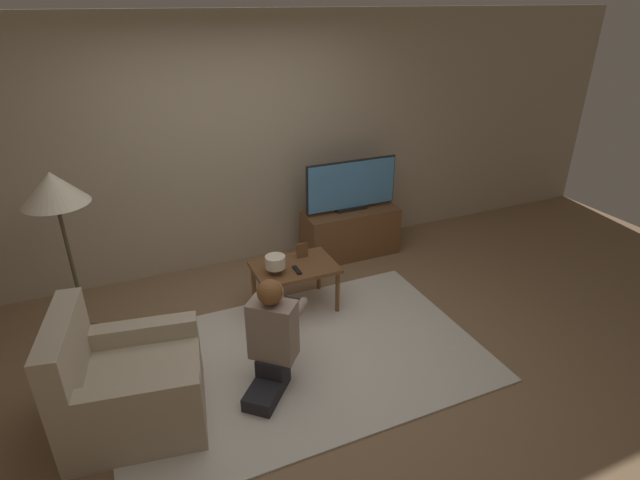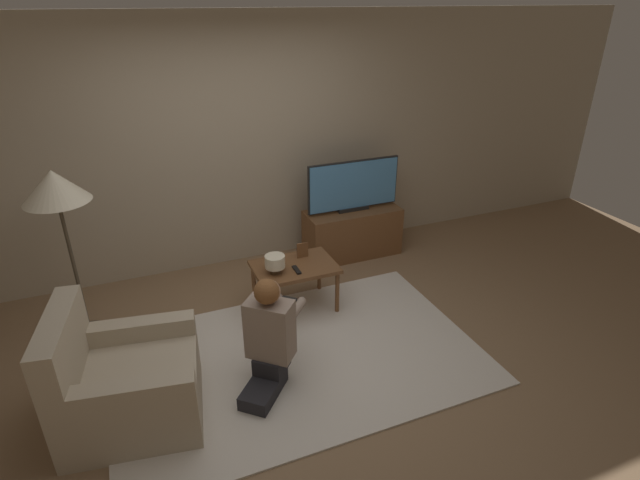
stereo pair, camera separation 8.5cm
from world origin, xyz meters
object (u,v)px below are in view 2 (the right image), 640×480
object	(u,v)px
person_kneeling	(269,335)
table_lamp	(275,263)
floor_lamp	(56,193)
coffee_table	(295,271)
tv	(354,186)
armchair	(126,386)

from	to	relation	value
person_kneeling	table_lamp	bearing A→B (deg)	-69.32
floor_lamp	coffee_table	bearing A→B (deg)	-10.39
tv	coffee_table	xyz separation A→B (m)	(-0.98, -0.81, -0.43)
coffee_table	armchair	bearing A→B (deg)	-150.85
coffee_table	floor_lamp	distance (m)	2.07
floor_lamp	armchair	world-z (taller)	floor_lamp
floor_lamp	table_lamp	world-z (taller)	floor_lamp
floor_lamp	table_lamp	xyz separation A→B (m)	(1.62, -0.40, -0.75)
armchair	tv	bearing A→B (deg)	-47.33
armchair	table_lamp	distance (m)	1.59
armchair	table_lamp	world-z (taller)	armchair
person_kneeling	tv	bearing A→B (deg)	-89.94
coffee_table	table_lamp	world-z (taller)	table_lamp
person_kneeling	armchair	bearing A→B (deg)	38.86
tv	floor_lamp	bearing A→B (deg)	-170.48
table_lamp	person_kneeling	bearing A→B (deg)	-110.73
tv	table_lamp	world-z (taller)	tv
tv	floor_lamp	xyz separation A→B (m)	(-2.81, -0.47, 0.48)
tv	person_kneeling	size ratio (longest dim) A/B	1.17
coffee_table	table_lamp	bearing A→B (deg)	-162.37
floor_lamp	person_kneeling	distance (m)	2.00
armchair	person_kneeling	distance (m)	1.04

